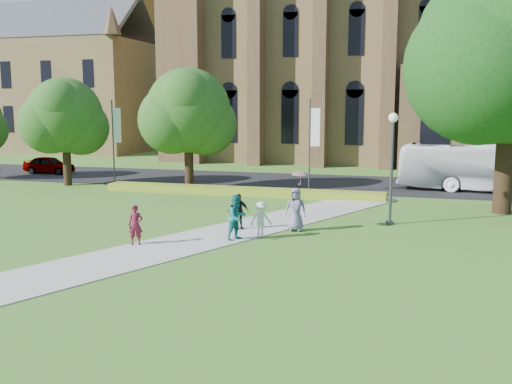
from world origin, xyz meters
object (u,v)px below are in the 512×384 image
(streetlamp, at_px, (392,155))
(car_0, at_px, (49,165))
(tour_coach, at_px, (487,167))
(pedestrian_0, at_px, (136,225))
(large_tree, at_px, (512,49))

(streetlamp, height_order, car_0, streetlamp)
(streetlamp, xyz_separation_m, tour_coach, (5.56, 12.36, -1.71))
(streetlamp, relative_size, tour_coach, 0.47)
(tour_coach, distance_m, pedestrian_0, 24.62)
(tour_coach, xyz_separation_m, pedestrian_0, (-15.19, -19.36, -0.75))
(streetlamp, bearing_deg, tour_coach, 65.78)
(car_0, bearing_deg, large_tree, -106.27)
(large_tree, bearing_deg, pedestrian_0, -142.75)
(car_0, bearing_deg, tour_coach, -93.17)
(car_0, xyz_separation_m, pedestrian_0, (18.42, -20.15, 0.11))
(pedestrian_0, bearing_deg, streetlamp, 18.18)
(streetlamp, distance_m, large_tree, 8.73)
(car_0, height_order, pedestrian_0, pedestrian_0)
(tour_coach, bearing_deg, streetlamp, 158.33)
(large_tree, xyz_separation_m, tour_coach, (0.06, 7.86, -6.78))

